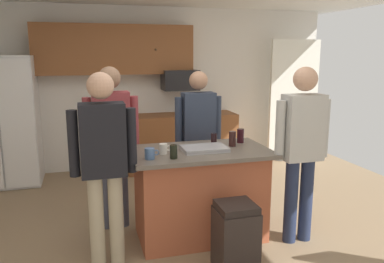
# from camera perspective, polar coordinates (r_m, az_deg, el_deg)

# --- Properties ---
(floor) EXTENTS (7.04, 7.04, 0.00)m
(floor) POSITION_cam_1_polar(r_m,az_deg,el_deg) (4.09, -1.38, -15.67)
(floor) COLOR #937A5B
(floor) RESTS_ON ground
(back_wall) EXTENTS (6.40, 0.10, 2.60)m
(back_wall) POSITION_cam_1_polar(r_m,az_deg,el_deg) (6.42, -7.66, 6.28)
(back_wall) COLOR white
(back_wall) RESTS_ON ground
(french_door_window_panel) EXTENTS (0.90, 0.06, 2.00)m
(french_door_window_panel) POSITION_cam_1_polar(r_m,az_deg,el_deg) (6.93, 14.77, 4.71)
(french_door_window_panel) COLOR white
(french_door_window_panel) RESTS_ON ground
(cabinet_run_upper) EXTENTS (2.40, 0.38, 0.75)m
(cabinet_run_upper) POSITION_cam_1_polar(r_m,az_deg,el_deg) (6.15, -11.32, 11.77)
(cabinet_run_upper) COLOR brown
(cabinet_run_lower) EXTENTS (1.80, 0.63, 0.90)m
(cabinet_run_lower) POSITION_cam_1_polar(r_m,az_deg,el_deg) (6.35, -1.69, -1.44)
(cabinet_run_lower) COLOR brown
(cabinet_run_lower) RESTS_ON ground
(refrigerator) EXTENTS (0.90, 0.76, 1.84)m
(refrigerator) POSITION_cam_1_polar(r_m,az_deg,el_deg) (6.09, -25.94, 1.36)
(refrigerator) COLOR white
(refrigerator) RESTS_ON ground
(microwave_over_range) EXTENTS (0.56, 0.40, 0.32)m
(microwave_over_range) POSITION_cam_1_polar(r_m,az_deg,el_deg) (6.23, -1.79, 7.61)
(microwave_over_range) COLOR black
(kitchen_island) EXTENTS (1.39, 0.83, 0.92)m
(kitchen_island) POSITION_cam_1_polar(r_m,az_deg,el_deg) (3.99, 1.18, -9.06)
(kitchen_island) COLOR #AD5638
(kitchen_island) RESTS_ON ground
(person_guest_right) EXTENTS (0.57, 0.23, 1.72)m
(person_guest_right) POSITION_cam_1_polar(r_m,az_deg,el_deg) (3.39, -12.92, -3.74)
(person_guest_right) COLOR tan
(person_guest_right) RESTS_ON ground
(person_host_foreground) EXTENTS (0.57, 0.23, 1.74)m
(person_host_foreground) POSITION_cam_1_polar(r_m,az_deg,el_deg) (4.14, -11.74, -0.74)
(person_host_foreground) COLOR #4C5166
(person_host_foreground) RESTS_ON ground
(person_guest_left) EXTENTS (0.57, 0.23, 1.75)m
(person_guest_left) POSITION_cam_1_polar(r_m,az_deg,el_deg) (3.89, 15.90, -1.65)
(person_guest_left) COLOR #232D4C
(person_guest_left) RESTS_ON ground
(person_guest_by_door) EXTENTS (0.57, 0.22, 1.67)m
(person_guest_by_door) POSITION_cam_1_polar(r_m,az_deg,el_deg) (4.61, 0.94, 0.12)
(person_guest_by_door) COLOR #383842
(person_guest_by_door) RESTS_ON ground
(mug_ceramic_white) EXTENTS (0.13, 0.09, 0.10)m
(mug_ceramic_white) POSITION_cam_1_polar(r_m,az_deg,el_deg) (3.54, -6.23, -3.26)
(mug_ceramic_white) COLOR #4C6B99
(mug_ceramic_white) RESTS_ON kitchen_island
(glass_stout_tall) EXTENTS (0.07, 0.07, 0.13)m
(glass_stout_tall) POSITION_cam_1_polar(r_m,az_deg,el_deg) (3.54, -2.73, -3.00)
(glass_stout_tall) COLOR black
(glass_stout_tall) RESTS_ON kitchen_island
(glass_pilsner) EXTENTS (0.07, 0.07, 0.16)m
(glass_pilsner) POSITION_cam_1_polar(r_m,az_deg,el_deg) (4.02, 5.99, -1.07)
(glass_pilsner) COLOR #321917
(glass_pilsner) RESTS_ON kitchen_island
(mug_blue_stoneware) EXTENTS (0.12, 0.08, 0.10)m
(mug_blue_stoneware) POSITION_cam_1_polar(r_m,az_deg,el_deg) (3.71, -4.21, -2.56)
(mug_blue_stoneware) COLOR white
(mug_blue_stoneware) RESTS_ON kitchen_island
(glass_short_whisky) EXTENTS (0.07, 0.07, 0.15)m
(glass_short_whisky) POSITION_cam_1_polar(r_m,az_deg,el_deg) (4.19, 7.17, -0.63)
(glass_short_whisky) COLOR black
(glass_short_whisky) RESTS_ON kitchen_island
(glass_dark_ale) EXTENTS (0.06, 0.06, 0.13)m
(glass_dark_ale) POSITION_cam_1_polar(r_m,az_deg,el_deg) (4.05, 3.24, -1.15)
(glass_dark_ale) COLOR black
(glass_dark_ale) RESTS_ON kitchen_island
(serving_tray) EXTENTS (0.44, 0.30, 0.04)m
(serving_tray) POSITION_cam_1_polar(r_m,az_deg,el_deg) (3.82, 1.83, -2.54)
(serving_tray) COLOR #B7B7BC
(serving_tray) RESTS_ON kitchen_island
(trash_bin) EXTENTS (0.34, 0.34, 0.61)m
(trash_bin) POSITION_cam_1_polar(r_m,az_deg,el_deg) (3.49, 6.44, -15.21)
(trash_bin) COLOR black
(trash_bin) RESTS_ON ground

